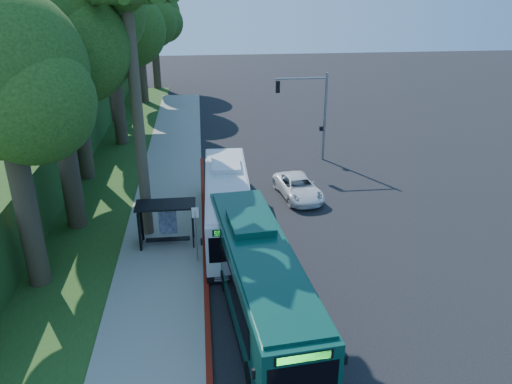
{
  "coord_description": "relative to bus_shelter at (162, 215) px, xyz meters",
  "views": [
    {
      "loc": [
        -4.86,
        -27.59,
        13.73
      ],
      "look_at": [
        -1.67,
        1.0,
        1.26
      ],
      "focal_mm": 35.0,
      "sensor_mm": 36.0,
      "label": 1
    }
  ],
  "objects": [
    {
      "name": "traffic_signal_pole",
      "position": [
        11.04,
        12.86,
        2.62
      ],
      "size": [
        4.1,
        0.3,
        7.0
      ],
      "color": "gray",
      "rests_on": "ground"
    },
    {
      "name": "tree_2",
      "position": [
        -4.64,
        18.84,
        8.67
      ],
      "size": [
        8.82,
        8.4,
        15.12
      ],
      "color": "#382B1E",
      "rests_on": "ground"
    },
    {
      "name": "grass_verge",
      "position": [
        -5.74,
        7.86,
        -1.78
      ],
      "size": [
        8.0,
        70.0,
        0.06
      ],
      "primitive_type": "cube",
      "color": "#234719",
      "rests_on": "ground"
    },
    {
      "name": "palm_tree",
      "position": [
        -0.94,
        1.36,
        10.57
      ],
      "size": [
        4.2,
        4.2,
        14.4
      ],
      "color": "#4C3F2D",
      "rests_on": "ground"
    },
    {
      "name": "bus_shelter",
      "position": [
        0.0,
        0.0,
        0.0
      ],
      "size": [
        3.2,
        1.51,
        2.55
      ],
      "color": "black",
      "rests_on": "ground"
    },
    {
      "name": "pickup",
      "position": [
        8.64,
        5.62,
        -1.11
      ],
      "size": [
        3.06,
        5.31,
        1.39
      ],
      "primitive_type": "imported",
      "rotation": [
        0.0,
        0.0,
        0.16
      ],
      "color": "white",
      "rests_on": "ground"
    },
    {
      "name": "sidewalk",
      "position": [
        -0.04,
        2.86,
        -1.75
      ],
      "size": [
        4.5,
        70.0,
        0.12
      ],
      "primitive_type": "cube",
      "color": "gray",
      "rests_on": "ground"
    },
    {
      "name": "tree_5",
      "position": [
        -3.16,
        42.84,
        7.16
      ],
      "size": [
        7.35,
        7.0,
        12.86
      ],
      "color": "#382B1E",
      "rests_on": "ground"
    },
    {
      "name": "teal_bus",
      "position": [
        4.56,
        -6.75,
        0.01
      ],
      "size": [
        3.87,
        12.7,
        3.73
      ],
      "rotation": [
        0.0,
        0.0,
        0.1
      ],
      "color": "#0B3D32",
      "rests_on": "ground"
    },
    {
      "name": "tree_6",
      "position": [
        -5.65,
        -3.16,
        7.9
      ],
      "size": [
        7.56,
        7.2,
        13.74
      ],
      "color": "#382B1E",
      "rests_on": "ground"
    },
    {
      "name": "tree_0",
      "position": [
        -5.14,
        2.84,
        9.4
      ],
      "size": [
        8.4,
        8.0,
        15.7
      ],
      "color": "#382B1E",
      "rests_on": "ground"
    },
    {
      "name": "white_bus",
      "position": [
        3.66,
        1.57,
        -0.12
      ],
      "size": [
        2.75,
        11.66,
        3.46
      ],
      "rotation": [
        0.0,
        0.0,
        -0.02
      ],
      "color": "silver",
      "rests_on": "ground"
    },
    {
      "name": "red_curb",
      "position": [
        2.26,
        -1.14,
        -1.74
      ],
      "size": [
        0.25,
        30.0,
        0.13
      ],
      "primitive_type": "cube",
      "color": "maroon",
      "rests_on": "ground"
    },
    {
      "name": "tree_4",
      "position": [
        -4.14,
        34.84,
        7.92
      ],
      "size": [
        8.4,
        8.0,
        14.14
      ],
      "color": "#382B1E",
      "rests_on": "ground"
    },
    {
      "name": "stop_sign_pole",
      "position": [
        1.86,
        -2.14,
        0.28
      ],
      "size": [
        0.35,
        0.06,
        3.17
      ],
      "color": "gray",
      "rests_on": "ground"
    },
    {
      "name": "ground",
      "position": [
        7.26,
        2.86,
        -1.81
      ],
      "size": [
        140.0,
        140.0,
        0.0
      ],
      "primitive_type": "plane",
      "color": "black",
      "rests_on": "ground"
    }
  ]
}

